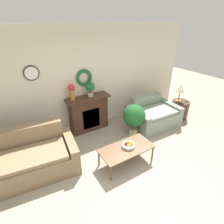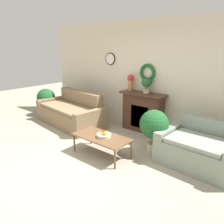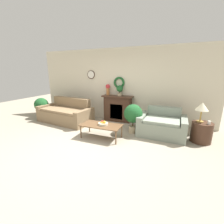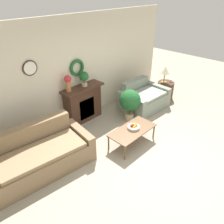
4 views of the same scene
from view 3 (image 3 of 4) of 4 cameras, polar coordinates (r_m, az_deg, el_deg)
The scene contains 14 objects.
ground_plane at distance 3.92m, azimuth -9.99°, elevation -13.27°, with size 16.00×16.00×0.00m, color #9E937F.
wall_back at distance 5.79m, azimuth 2.81°, elevation 10.10°, with size 6.80×0.14×2.70m.
fireplace at distance 5.73m, azimuth 2.14°, elevation 1.42°, with size 1.16×0.41×0.99m.
couch_left at distance 5.96m, azimuth -17.16°, elevation -0.58°, with size 2.15×1.20×0.88m.
loveseat_right at distance 4.76m, azimuth 18.48°, elevation -4.74°, with size 1.38×1.05×0.80m.
coffee_table at distance 4.28m, azimuth -4.11°, elevation -5.28°, with size 1.15×0.56×0.39m.
fruit_bowl at distance 4.25m, azimuth -3.37°, elevation -4.36°, with size 0.28×0.28×0.12m.
side_table_by_loveseat at distance 4.72m, azimuth 30.90°, elevation -6.64°, with size 0.52×0.52×0.55m.
table_lamp at distance 4.58m, azimuth 31.12°, elevation 1.60°, with size 0.32×0.32×0.53m.
mug at distance 4.56m, azimuth 33.05°, elevation -3.41°, with size 0.07×0.07×0.09m.
vase_on_mantel_left at distance 5.75m, azimuth -1.56°, elevation 8.84°, with size 0.17×0.17×0.41m.
potted_plant_on_mantel at distance 5.56m, azimuth 2.96°, elevation 8.57°, with size 0.24×0.24×0.39m.
potted_plant_floor_by_couch at distance 6.79m, azimuth -25.28°, elevation 2.36°, with size 0.56×0.56×0.83m.
potted_plant_floor_by_loveseat at distance 4.61m, azimuth 8.05°, elevation -0.97°, with size 0.57×0.57×0.90m.
Camera 3 is at (1.88, -2.91, 1.84)m, focal length 24.00 mm.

